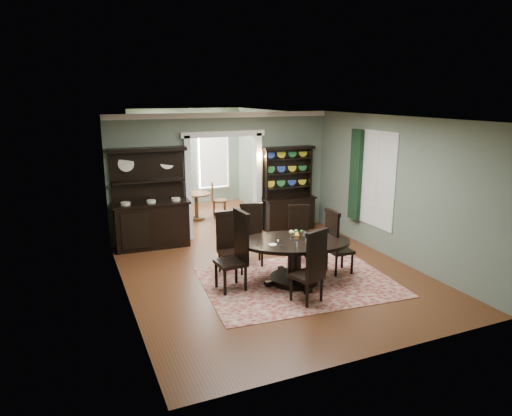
{
  "coord_description": "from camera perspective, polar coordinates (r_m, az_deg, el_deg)",
  "views": [
    {
      "loc": [
        -3.57,
        -7.4,
        3.43
      ],
      "look_at": [
        -0.15,
        0.6,
        1.24
      ],
      "focal_mm": 32.0,
      "sensor_mm": 36.0,
      "label": 1
    }
  ],
  "objects": [
    {
      "name": "parlor_chair_right",
      "position": [
        12.92,
        -4.94,
        1.19
      ],
      "size": [
        0.47,
        0.46,
        1.03
      ],
      "rotation": [
        0.0,
        0.0,
        -1.81
      ],
      "color": "#502A17",
      "rests_on": "parlor_floor"
    },
    {
      "name": "chair_far_left",
      "position": [
        8.91,
        -3.46,
        -4.1
      ],
      "size": [
        0.47,
        0.44,
        1.23
      ],
      "rotation": [
        0.0,
        0.0,
        3.13
      ],
      "color": "black",
      "rests_on": "rug"
    },
    {
      "name": "chair_end_right",
      "position": [
        8.96,
        9.9,
        -4.03
      ],
      "size": [
        0.46,
        0.49,
        1.28
      ],
      "rotation": [
        0.0,
        0.0,
        -1.6
      ],
      "color": "black",
      "rests_on": "rug"
    },
    {
      "name": "chair_end_left",
      "position": [
        8.14,
        -2.44,
        -5.09
      ],
      "size": [
        0.54,
        0.56,
        1.44
      ],
      "rotation": [
        0.0,
        0.0,
        1.64
      ],
      "color": "black",
      "rests_on": "rug"
    },
    {
      "name": "wall_sconce",
      "position": [
        11.31,
        0.68,
        6.28
      ],
      "size": [
        0.27,
        0.21,
        0.21
      ],
      "color": "#BD8232",
      "rests_on": "back_wall_right"
    },
    {
      "name": "parlor",
      "position": [
        13.55,
        -7.65,
        5.87
      ],
      "size": [
        3.51,
        3.5,
        3.01
      ],
      "color": "#572D17",
      "rests_on": "ground"
    },
    {
      "name": "rug",
      "position": [
        8.7,
        5.23,
        -9.13
      ],
      "size": [
        3.67,
        2.88,
        0.01
      ],
      "primitive_type": "cube",
      "rotation": [
        0.0,
        0.0,
        -0.08
      ],
      "color": "maroon",
      "rests_on": "floor"
    },
    {
      "name": "parlor_table",
      "position": [
        12.82,
        -7.47,
        0.72
      ],
      "size": [
        0.81,
        0.81,
        0.75
      ],
      "color": "#502A17",
      "rests_on": "parlor_floor"
    },
    {
      "name": "doorway_trim",
      "position": [
        11.15,
        -4.13,
        4.71
      ],
      "size": [
        2.08,
        0.25,
        2.57
      ],
      "color": "silver",
      "rests_on": "floor"
    },
    {
      "name": "chair_near",
      "position": [
        7.62,
        7.02,
        -7.11
      ],
      "size": [
        0.6,
        0.59,
        1.3
      ],
      "rotation": [
        0.0,
        0.0,
        0.33
      ],
      "color": "black",
      "rests_on": "rug"
    },
    {
      "name": "dining_table",
      "position": [
        8.49,
        4.85,
        -5.66
      ],
      "size": [
        2.39,
        2.39,
        0.81
      ],
      "rotation": [
        0.0,
        0.0,
        -0.3
      ],
      "color": "black",
      "rests_on": "rug"
    },
    {
      "name": "right_window",
      "position": [
        10.58,
        13.64,
        3.75
      ],
      "size": [
        0.15,
        1.47,
        2.12
      ],
      "color": "white",
      "rests_on": "wall_right"
    },
    {
      "name": "welsh_dresser",
      "position": [
        11.74,
        4.04,
        1.02
      ],
      "size": [
        1.38,
        0.52,
        2.14
      ],
      "rotation": [
        0.0,
        0.0,
        -0.01
      ],
      "color": "black",
      "rests_on": "floor"
    },
    {
      "name": "room",
      "position": [
        8.46,
        2.44,
        1.44
      ],
      "size": [
        5.51,
        6.01,
        3.01
      ],
      "color": "#572D17",
      "rests_on": "ground"
    },
    {
      "name": "sideboard",
      "position": [
        10.62,
        -12.99,
        -0.64
      ],
      "size": [
        1.75,
        0.68,
        2.27
      ],
      "rotation": [
        0.0,
        0.0,
        -0.04
      ],
      "color": "black",
      "rests_on": "floor"
    },
    {
      "name": "chair_far_right",
      "position": [
        9.64,
        5.39,
        -2.92
      ],
      "size": [
        0.55,
        0.54,
        1.18
      ],
      "rotation": [
        0.0,
        0.0,
        2.78
      ],
      "color": "black",
      "rests_on": "rug"
    },
    {
      "name": "chair_far_mid",
      "position": [
        9.39,
        -0.53,
        -3.05
      ],
      "size": [
        0.56,
        0.55,
        1.26
      ],
      "rotation": [
        0.0,
        0.0,
        2.88
      ],
      "color": "black",
      "rests_on": "rug"
    },
    {
      "name": "centerpiece",
      "position": [
        8.47,
        5.12,
        -3.56
      ],
      "size": [
        1.2,
        0.77,
        0.2
      ],
      "color": "white",
      "rests_on": "dining_table"
    },
    {
      "name": "parlor_chair_left",
      "position": [
        12.86,
        -9.22,
        0.71
      ],
      "size": [
        0.43,
        0.42,
        0.92
      ],
      "rotation": [
        0.0,
        0.0,
        1.25
      ],
      "color": "#502A17",
      "rests_on": "parlor_floor"
    }
  ]
}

